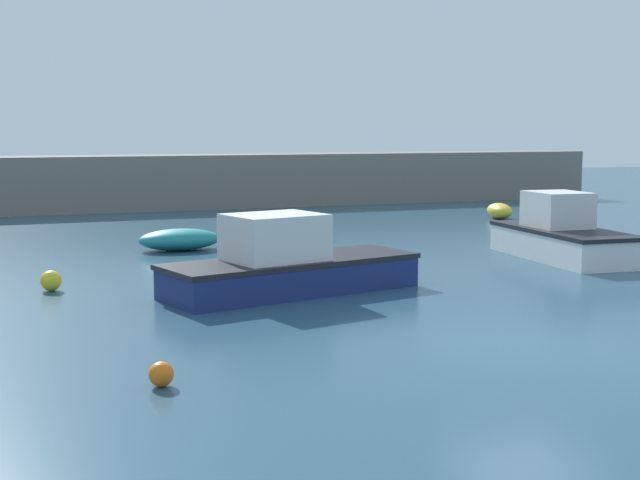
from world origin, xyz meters
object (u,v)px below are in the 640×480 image
Objects in this scene: motorboat_grey_hull at (287,265)px; dinghy_near_pier at (500,211)px; rowboat_white_midwater at (180,239)px; mooring_buoy_yellow at (51,281)px; cabin_cruiser_white at (562,236)px; mooring_buoy_orange at (161,374)px.

motorboat_grey_hull reaches higher than dinghy_near_pier.
mooring_buoy_yellow is at bearing -126.38° from rowboat_white_midwater.
motorboat_grey_hull is at bearing -84.82° from rowboat_white_midwater.
cabin_cruiser_white reaches higher than mooring_buoy_orange.
cabin_cruiser_white is at bearing -9.74° from dinghy_near_pier.
rowboat_white_midwater is 6.86× the size of mooring_buoy_orange.
motorboat_grey_hull is at bearing -24.04° from mooring_buoy_yellow.
motorboat_grey_hull is 2.49× the size of rowboat_white_midwater.
mooring_buoy_yellow reaches higher than mooring_buoy_orange.
mooring_buoy_orange is (-13.94, -9.00, -0.50)m from cabin_cruiser_white.
cabin_cruiser_white is 10.96× the size of mooring_buoy_yellow.
mooring_buoy_orange is (-4.34, -6.64, -0.49)m from motorboat_grey_hull.
mooring_buoy_orange is at bearing -84.35° from mooring_buoy_yellow.
cabin_cruiser_white is 2.08× the size of rowboat_white_midwater.
dinghy_near_pier is 22.54m from mooring_buoy_yellow.
cabin_cruiser_white is 14.84m from mooring_buoy_yellow.
rowboat_white_midwater is at bearing -115.44° from cabin_cruiser_white.
cabin_cruiser_white is at bearing 0.09° from mooring_buoy_yellow.
rowboat_white_midwater is at bearing 76.52° from mooring_buoy_orange.
mooring_buoy_yellow is (-0.89, 8.97, 0.06)m from mooring_buoy_orange.
cabin_cruiser_white is at bearing 0.51° from motorboat_grey_hull.
cabin_cruiser_white is 11.98m from rowboat_white_midwater.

